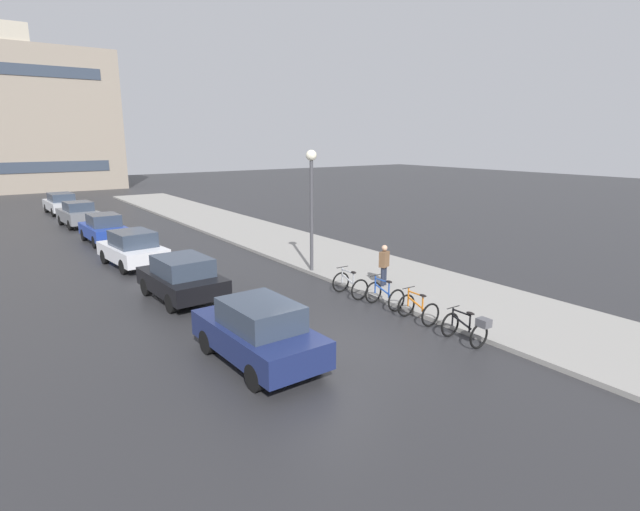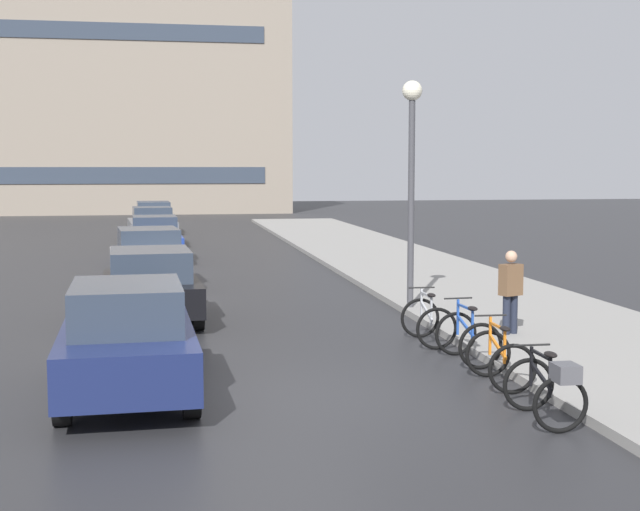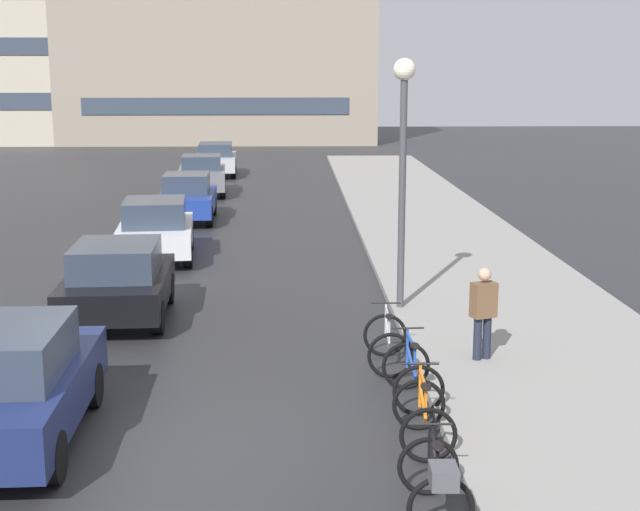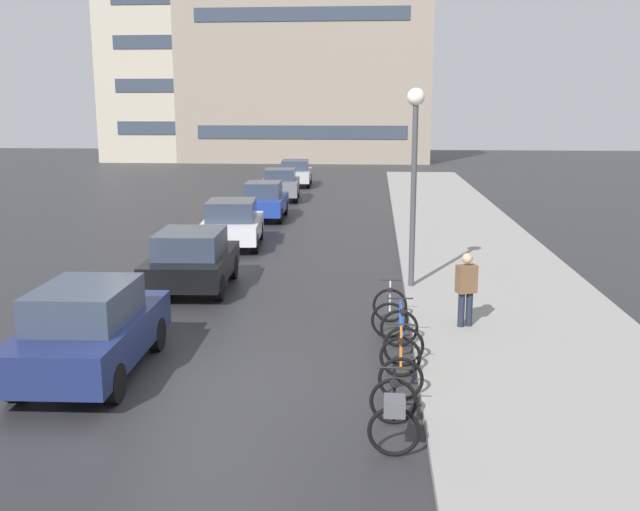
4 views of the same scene
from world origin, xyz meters
TOP-DOWN VIEW (x-y plane):
  - ground_plane at (0.00, 0.00)m, footprint 140.00×140.00m
  - sidewalk_kerb at (6.00, 10.00)m, footprint 4.80×60.00m
  - bicycle_nearest at (3.13, -1.95)m, footprint 0.74×1.33m
  - bicycle_second at (3.29, 0.09)m, footprint 0.76×1.12m
  - bicycle_third at (3.36, 1.67)m, footprint 0.80×1.17m
  - bicycle_farthest at (3.17, 3.29)m, footprint 0.78×1.20m
  - car_navy at (-2.09, 0.33)m, footprint 1.93×4.07m
  - car_black at (-1.84, 6.38)m, footprint 2.12×3.82m
  - car_white at (-1.97, 12.19)m, footprint 2.23×4.01m
  - car_blue at (-1.84, 18.27)m, footprint 1.89×3.99m
  - car_grey at (-1.99, 24.66)m, footprint 2.10×4.00m
  - car_silver at (-1.99, 31.44)m, footprint 2.05×4.31m
  - pedestrian at (4.72, 3.23)m, footprint 0.46×0.37m
  - streetlamp at (3.77, 6.61)m, footprint 0.43×0.43m
  - building_facade_main at (-3.37, 52.05)m, footprint 21.30×7.42m
  - building_facade_side at (-10.80, 52.52)m, footprint 20.09×8.04m

SIDE VIEW (x-z plane):
  - ground_plane at x=0.00m, z-range 0.00..0.00m
  - sidewalk_kerb at x=6.00m, z-range 0.00..0.14m
  - bicycle_second at x=3.29m, z-range -0.09..0.90m
  - bicycle_farthest at x=3.17m, z-range -0.08..0.90m
  - bicycle_third at x=3.36m, z-range -0.09..0.92m
  - bicycle_nearest at x=3.13m, z-range 0.02..0.95m
  - car_blue at x=-1.84m, z-range -0.01..1.56m
  - car_black at x=-1.84m, z-range 0.02..1.55m
  - car_silver at x=-1.99m, z-range 0.02..1.56m
  - car_white at x=-1.97m, z-range 0.00..1.58m
  - car_grey at x=-1.99m, z-range 0.00..1.59m
  - car_navy at x=-2.09m, z-range 0.00..1.63m
  - pedestrian at x=4.72m, z-range 0.11..1.80m
  - streetlamp at x=3.77m, z-range 0.98..6.05m
  - building_facade_main at x=-3.37m, z-range 0.00..14.63m
  - building_facade_side at x=-10.80m, z-range 0.00..16.38m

